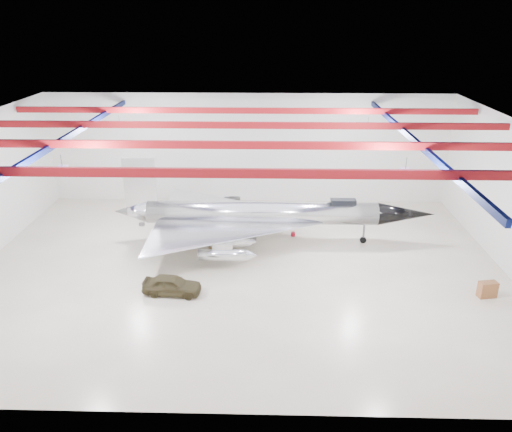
{
  "coord_description": "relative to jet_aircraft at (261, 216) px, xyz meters",
  "views": [
    {
      "loc": [
        2.12,
        -33.82,
        18.12
      ],
      "look_at": [
        1.16,
        2.0,
        3.52
      ],
      "focal_mm": 35.0,
      "sensor_mm": 36.0,
      "label": 1
    }
  ],
  "objects": [
    {
      "name": "engine_drum",
      "position": [
        -0.67,
        0.17,
        -2.16
      ],
      "size": [
        0.66,
        0.66,
        0.47
      ],
      "primitive_type": "cylinder",
      "rotation": [
        0.0,
        0.0,
        -0.31
      ],
      "color": "#59595B",
      "rests_on": "floor"
    },
    {
      "name": "jet_aircraft",
      "position": [
        0.0,
        0.0,
        0.0
      ],
      "size": [
        26.78,
        15.32,
        7.31
      ],
      "rotation": [
        0.0,
        0.0,
        0.0
      ],
      "color": "silver",
      "rests_on": "floor"
    },
    {
      "name": "crate_small",
      "position": [
        -11.03,
        3.2,
        -2.25
      ],
      "size": [
        0.47,
        0.4,
        0.3
      ],
      "primitive_type": "cube",
      "rotation": [
        0.0,
        0.0,
        -0.13
      ],
      "color": "#59595B",
      "rests_on": "floor"
    },
    {
      "name": "desk",
      "position": [
        15.68,
        -8.49,
        -1.83
      ],
      "size": [
        1.33,
        0.83,
        1.13
      ],
      "primitive_type": "cube",
      "rotation": [
        0.0,
        0.0,
        0.18
      ],
      "color": "brown",
      "rests_on": "floor"
    },
    {
      "name": "crate_ply",
      "position": [
        -3.97,
        -1.97,
        -2.2
      ],
      "size": [
        0.6,
        0.48,
        0.41
      ],
      "primitive_type": "cube",
      "rotation": [
        0.0,
        0.0,
        0.03
      ],
      "color": "olive",
      "rests_on": "floor"
    },
    {
      "name": "ceiling_structure",
      "position": [
        -1.52,
        -4.81,
        7.92
      ],
      "size": [
        39.5,
        29.5,
        1.08
      ],
      "color": "maroon",
      "rests_on": "ceiling"
    },
    {
      "name": "wall_back",
      "position": [
        -1.52,
        10.19,
        3.1
      ],
      "size": [
        40.0,
        0.0,
        40.0
      ],
      "primitive_type": "plane",
      "rotation": [
        1.57,
        0.0,
        0.0
      ],
      "color": "silver",
      "rests_on": "floor"
    },
    {
      "name": "parts_bin",
      "position": [
        3.23,
        3.87,
        -2.2
      ],
      "size": [
        0.72,
        0.66,
        0.4
      ],
      "primitive_type": "cube",
      "rotation": [
        0.0,
        0.0,
        -0.42
      ],
      "color": "olive",
      "rests_on": "floor"
    },
    {
      "name": "tool_chest",
      "position": [
        2.78,
        1.29,
        -2.22
      ],
      "size": [
        0.49,
        0.49,
        0.35
      ],
      "primitive_type": "cylinder",
      "rotation": [
        0.0,
        0.0,
        0.32
      ],
      "color": "maroon",
      "rests_on": "floor"
    },
    {
      "name": "ceiling",
      "position": [
        -1.52,
        -4.81,
        8.6
      ],
      "size": [
        40.0,
        40.0,
        0.0
      ],
      "primitive_type": "plane",
      "rotation": [
        3.14,
        0.0,
        0.0
      ],
      "color": "#0A0F38",
      "rests_on": "wall_back"
    },
    {
      "name": "toolbox_red",
      "position": [
        -2.75,
        2.43,
        -2.22
      ],
      "size": [
        0.62,
        0.56,
        0.36
      ],
      "primitive_type": "cube",
      "rotation": [
        0.0,
        0.0,
        -0.36
      ],
      "color": "maroon",
      "rests_on": "floor"
    },
    {
      "name": "floor",
      "position": [
        -1.52,
        -4.81,
        -2.4
      ],
      "size": [
        40.0,
        40.0,
        0.0
      ],
      "primitive_type": "plane",
      "color": "#BFB097",
      "rests_on": "ground"
    },
    {
      "name": "jeep",
      "position": [
        -6.03,
        -8.67,
        -1.71
      ],
      "size": [
        4.17,
        1.97,
        1.38
      ],
      "primitive_type": "imported",
      "rotation": [
        0.0,
        0.0,
        1.48
      ],
      "color": "#3C341E",
      "rests_on": "floor"
    },
    {
      "name": "spares_box",
      "position": [
        -0.83,
        5.33,
        -2.21
      ],
      "size": [
        0.51,
        0.51,
        0.37
      ],
      "primitive_type": "cylinder",
      "rotation": [
        0.0,
        0.0,
        -0.27
      ],
      "color": "#59595B",
      "rests_on": "floor"
    },
    {
      "name": "oil_barrel",
      "position": [
        -2.21,
        2.02,
        -2.21
      ],
      "size": [
        0.54,
        0.43,
        0.37
      ],
      "primitive_type": "cube",
      "rotation": [
        0.0,
        0.0,
        0.02
      ],
      "color": "olive",
      "rests_on": "floor"
    }
  ]
}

